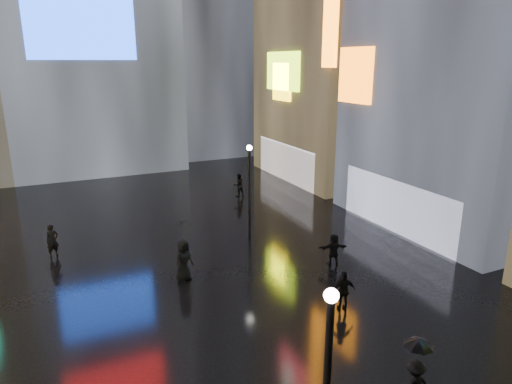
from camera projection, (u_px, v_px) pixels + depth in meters
ground at (192, 245)px, 24.25m from camera, size 140.00×140.00×0.00m
building_right_far at (344, 0)px, 35.60m from camera, size 10.28×12.00×28.00m
lamp_far at (249, 187)px, 24.33m from camera, size 0.30×0.30×5.20m
pedestrian_3 at (344, 291)px, 17.71m from camera, size 1.01×0.62×1.61m
pedestrian_4 at (184, 260)px, 20.12m from camera, size 1.08×0.95×1.87m
pedestrian_5 at (334, 249)px, 21.69m from camera, size 1.50×0.80×1.54m
pedestrian_6 at (53, 241)px, 22.53m from camera, size 0.72×0.60×1.68m
pedestrian_7 at (239, 185)px, 32.76m from camera, size 0.86×0.71×1.65m
umbrella_1 at (418, 350)px, 12.28m from camera, size 1.12×1.12×0.70m
umbrella_2 at (182, 230)px, 19.74m from camera, size 1.40×1.40×0.94m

